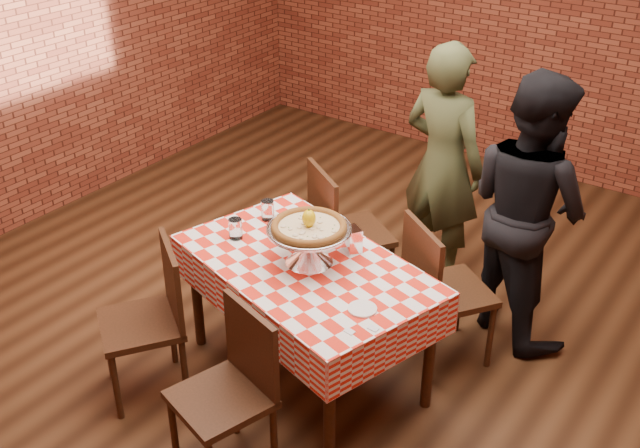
# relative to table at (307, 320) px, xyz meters

# --- Properties ---
(ground) EXTENTS (6.00, 6.00, 0.00)m
(ground) POSITION_rel_table_xyz_m (-0.12, 0.42, -0.38)
(ground) COLOR black
(ground) RESTS_ON ground
(back_wall) EXTENTS (5.50, 0.00, 5.50)m
(back_wall) POSITION_rel_table_xyz_m (-0.12, 3.42, 1.08)
(back_wall) COLOR maroon
(back_wall) RESTS_ON ground
(table) EXTENTS (1.59, 1.21, 0.75)m
(table) POSITION_rel_table_xyz_m (0.00, 0.00, 0.00)
(table) COLOR #3E2010
(table) RESTS_ON ground
(tablecloth) EXTENTS (1.64, 1.25, 0.24)m
(tablecloth) POSITION_rel_table_xyz_m (0.00, -0.00, 0.26)
(tablecloth) COLOR red
(tablecloth) RESTS_ON table
(pizza_stand) EXTENTS (0.65, 0.65, 0.21)m
(pizza_stand) POSITION_rel_table_xyz_m (0.01, 0.02, 0.49)
(pizza_stand) COLOR silver
(pizza_stand) RESTS_ON tablecloth
(pizza) EXTENTS (0.56, 0.56, 0.03)m
(pizza) POSITION_rel_table_xyz_m (0.01, 0.02, 0.60)
(pizza) COLOR beige
(pizza) RESTS_ON pizza_stand
(lemon) EXTENTS (0.10, 0.10, 0.09)m
(lemon) POSITION_rel_table_xyz_m (0.01, 0.02, 0.65)
(lemon) COLOR yellow
(lemon) RESTS_ON pizza
(water_glass_left) EXTENTS (0.09, 0.09, 0.12)m
(water_glass_left) POSITION_rel_table_xyz_m (-0.48, -0.02, 0.44)
(water_glass_left) COLOR white
(water_glass_left) RESTS_ON tablecloth
(water_glass_right) EXTENTS (0.09, 0.09, 0.12)m
(water_glass_right) POSITION_rel_table_xyz_m (-0.47, 0.26, 0.44)
(water_glass_right) COLOR white
(water_glass_right) RESTS_ON tablecloth
(side_plate) EXTENTS (0.18, 0.18, 0.01)m
(side_plate) POSITION_rel_table_xyz_m (0.48, -0.19, 0.39)
(side_plate) COLOR white
(side_plate) RESTS_ON tablecloth
(sweetener_packet_a) EXTENTS (0.05, 0.04, 0.00)m
(sweetener_packet_a) POSITION_rel_table_xyz_m (0.53, -0.37, 0.39)
(sweetener_packet_a) COLOR white
(sweetener_packet_a) RESTS_ON tablecloth
(sweetener_packet_b) EXTENTS (0.05, 0.04, 0.00)m
(sweetener_packet_b) POSITION_rel_table_xyz_m (0.61, -0.29, 0.39)
(sweetener_packet_b) COLOR white
(sweetener_packet_b) RESTS_ON tablecloth
(condiment_caddy) EXTENTS (0.13, 0.12, 0.14)m
(condiment_caddy) POSITION_rel_table_xyz_m (0.13, 0.25, 0.45)
(condiment_caddy) COLOR silver
(condiment_caddy) RESTS_ON tablecloth
(chair_near_left) EXTENTS (0.59, 0.59, 0.91)m
(chair_near_left) POSITION_rel_table_xyz_m (-0.65, -0.63, 0.08)
(chair_near_left) COLOR #3E2010
(chair_near_left) RESTS_ON ground
(chair_near_right) EXTENTS (0.52, 0.52, 0.89)m
(chair_near_right) POSITION_rel_table_xyz_m (0.10, -0.83, 0.07)
(chair_near_right) COLOR #3E2010
(chair_near_right) RESTS_ON ground
(chair_far_left) EXTENTS (0.63, 0.63, 0.94)m
(chair_far_left) POSITION_rel_table_xyz_m (-0.25, 0.85, 0.09)
(chair_far_left) COLOR #3E2010
(chair_far_left) RESTS_ON ground
(chair_far_right) EXTENTS (0.61, 0.61, 0.92)m
(chair_far_right) POSITION_rel_table_xyz_m (0.57, 0.62, 0.08)
(chair_far_right) COLOR #3E2010
(chair_far_right) RESTS_ON ground
(diner_olive) EXTENTS (0.65, 0.48, 1.66)m
(diner_olive) POSITION_rel_table_xyz_m (0.09, 1.41, 0.45)
(diner_olive) COLOR #3D4426
(diner_olive) RESTS_ON ground
(diner_black) EXTENTS (1.01, 0.93, 1.68)m
(diner_black) POSITION_rel_table_xyz_m (0.79, 1.14, 0.46)
(diner_black) COLOR black
(diner_black) RESTS_ON ground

